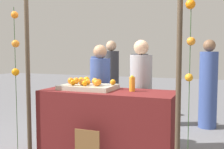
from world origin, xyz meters
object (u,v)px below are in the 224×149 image
orange_0 (85,83)px  vendor_right (141,99)px  orange_1 (81,80)px  juice_bottle (132,84)px  vendor_left (100,98)px  stall_counter (108,126)px

orange_0 → vendor_right: bearing=50.8°
orange_1 → vendor_right: 0.92m
vendor_right → orange_0: bearing=-129.2°
orange_0 → juice_bottle: 0.62m
vendor_left → vendor_right: (0.64, 0.03, 0.03)m
vendor_right → stall_counter: bearing=-115.7°
juice_bottle → orange_0: bearing=-164.6°
orange_0 → orange_1: (-0.22, 0.32, 0.00)m
juice_bottle → vendor_right: 0.60m
vendor_left → orange_1: bearing=-113.0°
vendor_left → vendor_right: bearing=3.0°
stall_counter → vendor_left: 0.71m
orange_1 → vendor_left: size_ratio=0.05×
stall_counter → vendor_left: size_ratio=1.13×
orange_1 → vendor_left: vendor_left is taller
orange_1 → vendor_right: bearing=25.8°
orange_0 → vendor_left: size_ratio=0.05×
vendor_left → vendor_right: vendor_right is taller
stall_counter → vendor_right: vendor_right is taller
orange_0 → juice_bottle: juice_bottle is taller
orange_1 → juice_bottle: size_ratio=0.40×
vendor_left → vendor_right: 0.64m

